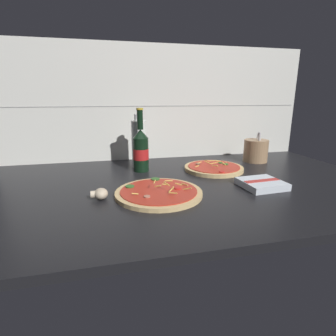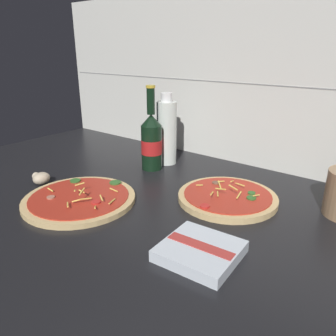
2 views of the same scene
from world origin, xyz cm
name	(u,v)px [view 1 (image 1 of 2)]	position (x,y,z in cm)	size (l,w,h in cm)	color
counter_slab	(183,187)	(0.00, 0.00, 1.25)	(160.00, 90.00, 2.50)	black
tile_backsplash	(159,106)	(0.00, 45.50, 30.00)	(160.00, 1.13, 60.00)	silver
pizza_near	(159,193)	(-11.20, -9.59, 3.32)	(29.34, 29.34, 4.64)	tan
pizza_far	(214,168)	(19.07, 15.41, 3.44)	(26.29, 26.29, 4.63)	tan
beer_bottle	(141,150)	(-12.98, 21.64, 12.19)	(6.87, 6.87, 27.51)	black
oil_bottle	(139,143)	(-12.74, 29.30, 13.75)	(6.84, 6.84, 24.47)	silver
mushroom_left	(100,194)	(-30.30, -9.02, 4.30)	(5.41, 5.15, 3.60)	beige
utensil_crock	(256,151)	(46.24, 26.24, 8.15)	(11.97, 11.97, 15.28)	#9E7A56
dish_towel	(262,184)	(27.09, -10.24, 3.71)	(15.35, 14.89, 2.56)	silver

